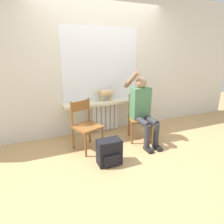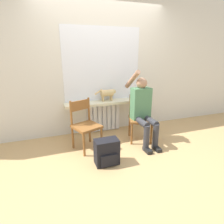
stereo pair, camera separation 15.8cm
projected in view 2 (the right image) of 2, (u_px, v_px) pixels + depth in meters
name	position (u px, v px, depth m)	size (l,w,h in m)	color
ground_plane	(125.00, 157.00, 3.00)	(12.00, 12.00, 0.00)	tan
wall_with_window	(102.00, 66.00, 3.69)	(7.00, 0.06, 2.70)	silver
radiator	(104.00, 117.00, 3.94)	(0.69, 0.08, 0.62)	white
windowsill	(105.00, 102.00, 3.74)	(1.60, 0.30, 0.05)	beige
window_glass	(102.00, 65.00, 3.65)	(1.54, 0.01, 1.40)	white
chair_left	(85.00, 124.00, 3.17)	(0.53, 0.53, 0.85)	brown
chair_right	(140.00, 117.00, 3.50)	(0.51, 0.51, 0.85)	brown
person	(143.00, 108.00, 3.34)	(0.36, 0.96, 1.33)	#333338
cat	(107.00, 93.00, 3.74)	(0.45, 0.13, 0.25)	#DBB77A
backpack	(107.00, 152.00, 2.78)	(0.35, 0.24, 0.39)	black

